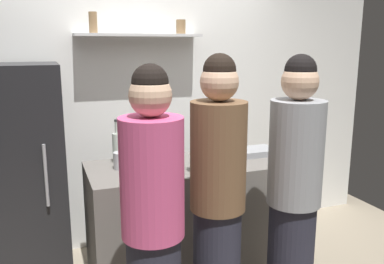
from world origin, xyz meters
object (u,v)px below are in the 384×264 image
at_px(utensil_holder, 121,160).
at_px(wine_bottle_pale_glass, 118,147).
at_px(baking_pan, 255,152).
at_px(person_grey_hoodie, 294,195).
at_px(refrigerator, 21,176).
at_px(person_brown_jacket, 218,200).
at_px(wine_bottle_dark_glass, 195,158).
at_px(person_pink_top, 153,227).
at_px(water_bottle_plastic, 156,145).
at_px(wine_bottle_amber_glass, 177,155).

distance_m(utensil_holder, wine_bottle_pale_glass, 0.18).
bearing_deg(baking_pan, person_grey_hoodie, -102.84).
bearing_deg(refrigerator, person_brown_jacket, -43.01).
distance_m(refrigerator, wine_bottle_dark_glass, 1.34).
height_order(utensil_holder, person_pink_top, person_pink_top).
bearing_deg(person_grey_hoodie, person_brown_jacket, -63.56).
bearing_deg(person_pink_top, water_bottle_plastic, -64.90).
xyz_separation_m(person_brown_jacket, person_grey_hoodie, (0.49, -0.08, -0.00)).
distance_m(wine_bottle_amber_glass, wine_bottle_pale_glass, 0.51).
relative_size(wine_bottle_amber_glass, wine_bottle_dark_glass, 1.00).
xyz_separation_m(wine_bottle_amber_glass, person_grey_hoodie, (0.55, -0.68, -0.15)).
relative_size(wine_bottle_pale_glass, person_grey_hoodie, 0.19).
bearing_deg(refrigerator, person_grey_hoodie, -35.16).
bearing_deg(utensil_holder, water_bottle_plastic, 29.32).
height_order(wine_bottle_amber_glass, person_pink_top, person_pink_top).
bearing_deg(baking_pan, wine_bottle_amber_glass, -166.06).
bearing_deg(person_pink_top, person_grey_hoodie, -133.42).
bearing_deg(person_pink_top, wine_bottle_pale_glass, -49.58).
bearing_deg(water_bottle_plastic, wine_bottle_amber_glass, -79.25).
distance_m(utensil_holder, wine_bottle_amber_glass, 0.42).
bearing_deg(water_bottle_plastic, person_grey_hoodie, -59.21).
relative_size(wine_bottle_dark_glass, person_pink_top, 0.18).
distance_m(baking_pan, person_brown_jacket, 1.05).
distance_m(refrigerator, water_bottle_plastic, 1.05).
bearing_deg(person_grey_hoodie, utensil_holder, -96.67).
relative_size(wine_bottle_dark_glass, person_brown_jacket, 0.17).
bearing_deg(water_bottle_plastic, baking_pan, -11.71).
bearing_deg(person_brown_jacket, water_bottle_plastic, -83.71).
height_order(utensil_holder, wine_bottle_pale_glass, wine_bottle_pale_glass).
bearing_deg(person_grey_hoodie, baking_pan, -156.80).
height_order(baking_pan, utensil_holder, utensil_holder).
xyz_separation_m(refrigerator, utensil_holder, (0.71, -0.30, 0.13)).
relative_size(wine_bottle_pale_glass, wine_bottle_dark_glass, 1.13).
bearing_deg(utensil_holder, person_brown_jacket, -60.45).
distance_m(baking_pan, person_pink_top, 1.49).
height_order(wine_bottle_dark_glass, water_bottle_plastic, wine_bottle_dark_glass).
xyz_separation_m(refrigerator, baking_pan, (1.84, -0.29, 0.10)).
distance_m(refrigerator, utensil_holder, 0.78).
bearing_deg(utensil_holder, person_pink_top, -90.86).
height_order(wine_bottle_pale_glass, person_pink_top, person_pink_top).
relative_size(refrigerator, water_bottle_plastic, 6.83).
height_order(wine_bottle_amber_glass, wine_bottle_dark_glass, same).
height_order(baking_pan, person_brown_jacket, person_brown_jacket).
xyz_separation_m(utensil_holder, person_pink_top, (-0.01, -0.95, -0.12)).
distance_m(baking_pan, water_bottle_plastic, 0.84).
height_order(wine_bottle_dark_glass, person_grey_hoodie, person_grey_hoodie).
bearing_deg(wine_bottle_pale_glass, utensil_holder, -91.68).
xyz_separation_m(wine_bottle_dark_glass, person_grey_hoodie, (0.45, -0.58, -0.14)).
bearing_deg(baking_pan, water_bottle_plastic, 168.29).
bearing_deg(person_brown_jacket, wine_bottle_pale_glass, -66.51).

